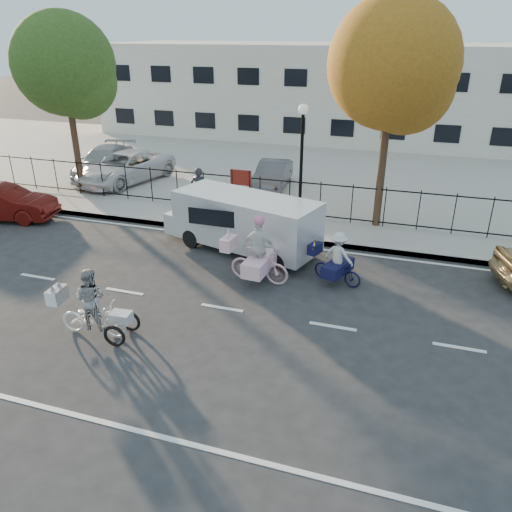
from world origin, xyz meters
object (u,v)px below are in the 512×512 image
at_px(lamppost, 302,143).
at_px(unicorn_bike, 258,258).
at_px(zebra_trike, 92,310).
at_px(lot_car_c, 272,175).
at_px(red_sedan, 2,203).
at_px(lot_car_a, 105,162).
at_px(pedestrian, 199,189).
at_px(lot_car_b, 125,167).
at_px(white_van, 243,221).
at_px(bull_bike, 337,263).

xyz_separation_m(lamppost, unicorn_bike, (-0.05, -5.03, -2.34)).
xyz_separation_m(zebra_trike, lot_car_c, (0.77, 12.87, 0.07)).
height_order(unicorn_bike, red_sedan, unicorn_bike).
xyz_separation_m(red_sedan, lot_car_c, (8.97, 6.93, 0.08)).
bearing_deg(zebra_trike, lot_car_a, 27.55).
xyz_separation_m(pedestrian, lot_car_a, (-6.63, 3.41, -0.18)).
bearing_deg(unicorn_bike, pedestrian, 43.28).
xyz_separation_m(pedestrian, lot_car_b, (-5.03, 2.72, -0.17)).
height_order(red_sedan, lot_car_c, lot_car_c).
bearing_deg(lot_car_a, zebra_trike, -67.98).
bearing_deg(white_van, zebra_trike, -90.33).
distance_m(zebra_trike, lot_car_b, 13.19).
height_order(lamppost, white_van, lamppost).
bearing_deg(white_van, unicorn_bike, -44.16).
relative_size(bull_bike, red_sedan, 0.43).
height_order(bull_bike, pedestrian, pedestrian).
bearing_deg(lot_car_a, bull_bike, -41.17).
bearing_deg(unicorn_bike, lamppost, 3.64).
height_order(lamppost, pedestrian, lamppost).
xyz_separation_m(zebra_trike, lot_car_b, (-6.17, 11.66, 0.17)).
relative_size(lot_car_a, lot_car_c, 1.30).
xyz_separation_m(lot_car_b, lot_car_c, (6.95, 1.21, -0.10)).
bearing_deg(red_sedan, pedestrian, -79.33).
bearing_deg(lot_car_c, white_van, -85.72).
xyz_separation_m(lamppost, lot_car_a, (-10.76, 3.41, -2.27)).
xyz_separation_m(lot_car_a, lot_car_b, (1.60, -0.70, 0.01)).
bearing_deg(pedestrian, lot_car_c, -136.71).
xyz_separation_m(lamppost, pedestrian, (-4.13, 0.00, -2.09)).
bearing_deg(lamppost, pedestrian, 180.00).
bearing_deg(red_sedan, white_van, -102.16).
distance_m(red_sedan, pedestrian, 7.67).
bearing_deg(zebra_trike, unicorn_bike, -41.54).
bearing_deg(zebra_trike, lot_car_c, -8.07).
bearing_deg(unicorn_bike, red_sedan, 83.88).
xyz_separation_m(lamppost, red_sedan, (-11.19, -3.00, -2.44)).
relative_size(red_sedan, lot_car_a, 0.86).
xyz_separation_m(white_van, lot_car_b, (-7.93, 5.68, -0.20)).
relative_size(zebra_trike, white_van, 0.36).
distance_m(red_sedan, lot_car_c, 11.34).
xyz_separation_m(unicorn_bike, lot_car_b, (-9.11, 7.75, 0.08)).
distance_m(white_van, lot_car_a, 11.47).
height_order(lot_car_a, lot_car_b, lot_car_b).
relative_size(white_van, lot_car_b, 1.13).
xyz_separation_m(bull_bike, red_sedan, (-13.35, 1.36, 0.04)).
bearing_deg(lamppost, zebra_trike, -108.48).
bearing_deg(lot_car_b, pedestrian, -14.00).
xyz_separation_m(zebra_trike, unicorn_bike, (2.94, 3.91, 0.08)).
height_order(unicorn_bike, pedestrian, unicorn_bike).
height_order(zebra_trike, pedestrian, pedestrian).
relative_size(zebra_trike, bull_bike, 1.18).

